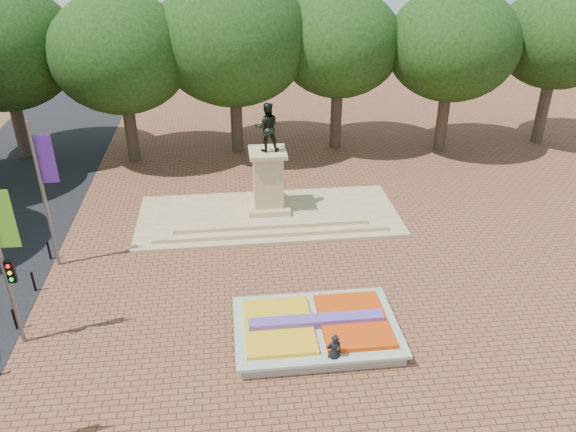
# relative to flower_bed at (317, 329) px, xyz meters

# --- Properties ---
(ground) EXTENTS (90.00, 90.00, 0.00)m
(ground) POSITION_rel_flower_bed_xyz_m (-1.03, 2.00, -0.38)
(ground) COLOR brown
(ground) RESTS_ON ground
(flower_bed) EXTENTS (6.30, 4.30, 0.91)m
(flower_bed) POSITION_rel_flower_bed_xyz_m (0.00, 0.00, 0.00)
(flower_bed) COLOR gray
(flower_bed) RESTS_ON ground
(monument) EXTENTS (14.00, 6.00, 6.40)m
(monument) POSITION_rel_flower_bed_xyz_m (-1.03, 10.00, 0.50)
(monument) COLOR tan
(monument) RESTS_ON ground
(tree_row_back) EXTENTS (44.80, 8.80, 10.43)m
(tree_row_back) POSITION_rel_flower_bed_xyz_m (1.31, 20.00, 6.29)
(tree_row_back) COLOR #36291D
(tree_row_back) RESTS_ON ground
(banner_poles) EXTENTS (0.88, 11.17, 7.00)m
(banner_poles) POSITION_rel_flower_bed_xyz_m (-11.10, 0.69, 3.50)
(banner_poles) COLOR slate
(banner_poles) RESTS_ON ground
(bollard_row) EXTENTS (0.12, 13.12, 0.98)m
(bollard_row) POSITION_rel_flower_bed_xyz_m (-11.73, 0.50, 0.15)
(bollard_row) COLOR black
(bollard_row) RESTS_ON ground
(pedestrian) EXTENTS (0.57, 0.38, 1.54)m
(pedestrian) POSITION_rel_flower_bed_xyz_m (0.31, -1.83, 0.39)
(pedestrian) COLOR black
(pedestrian) RESTS_ON ground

